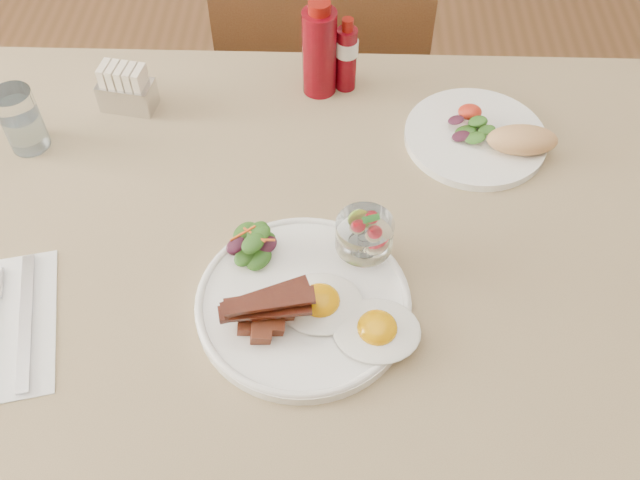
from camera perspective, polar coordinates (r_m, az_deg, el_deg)
table at (r=1.06m, az=-0.70°, el=-3.53°), size 1.33×0.88×0.75m
chair_far at (r=1.63m, az=0.26°, el=13.04°), size 0.42×0.42×0.93m
main_plate at (r=0.93m, az=-1.35°, el=-5.10°), size 0.28×0.28×0.02m
fried_eggs at (r=0.90m, az=2.28°, el=-6.07°), size 0.19×0.15×0.03m
bacon_potato_pile at (r=0.88m, az=-4.33°, el=-5.76°), size 0.12×0.08×0.05m
side_salad at (r=0.96m, az=-5.39°, el=-0.43°), size 0.08×0.07×0.04m
fruit_cup at (r=0.93m, az=3.57°, el=0.45°), size 0.08×0.08×0.08m
second_plate at (r=1.15m, az=13.18°, el=8.05°), size 0.23×0.22×0.06m
ketchup_bottle at (r=1.18m, az=-0.05°, el=14.90°), size 0.06×0.06×0.17m
hot_sauce_bottle at (r=1.20m, az=2.14°, el=14.54°), size 0.04×0.04×0.13m
sugar_caddy at (r=1.22m, az=-15.24°, el=11.51°), size 0.09×0.06×0.08m
water_glass at (r=1.19m, az=-22.71°, el=8.63°), size 0.06×0.06×0.10m
napkin_cutlery at (r=1.00m, az=-23.67°, el=-6.27°), size 0.17×0.24×0.01m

